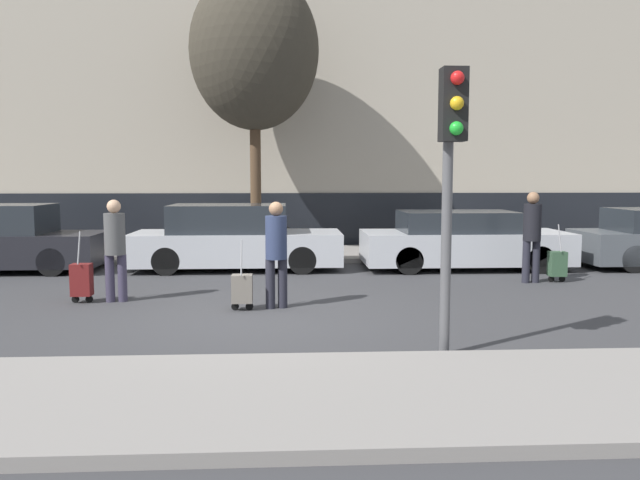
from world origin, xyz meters
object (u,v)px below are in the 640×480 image
(pedestrian_left, at_px, (115,244))
(traffic_light, at_px, (451,153))
(pedestrian_center, at_px, (276,248))
(parked_bicycle, at_px, (261,238))
(pedestrian_right, at_px, (532,231))
(parked_car_2, at_px, (462,241))
(trolley_center, at_px, (242,289))
(parked_car_1, at_px, (235,239))
(bare_tree_near_crossing, at_px, (254,51))
(trolley_right, at_px, (557,264))
(trolley_left, at_px, (82,280))

(pedestrian_left, bearing_deg, traffic_light, -43.22)
(pedestrian_center, xyz_separation_m, parked_bicycle, (-0.50, 6.31, -0.47))
(pedestrian_right, distance_m, traffic_light, 5.94)
(parked_car_2, bearing_deg, parked_bicycle, 154.40)
(pedestrian_left, bearing_deg, parked_car_2, 20.26)
(trolley_center, distance_m, parked_bicycle, 6.45)
(parked_car_1, height_order, trolley_center, parked_car_1)
(parked_car_1, xyz_separation_m, bare_tree_near_crossing, (0.37, 2.29, 4.59))
(parked_car_1, relative_size, pedestrian_center, 2.75)
(bare_tree_near_crossing, bearing_deg, traffic_light, -74.31)
(parked_car_2, bearing_deg, trolley_right, -54.55)
(trolley_right, bearing_deg, parked_bicycle, 145.43)
(trolley_left, bearing_deg, pedestrian_left, 6.50)
(parked_car_1, relative_size, traffic_light, 1.42)
(trolley_left, xyz_separation_m, traffic_light, (5.23, -3.44, 1.96))
(pedestrian_right, bearing_deg, traffic_light, 54.87)
(trolley_right, relative_size, traffic_light, 0.35)
(parked_car_1, distance_m, trolley_center, 4.42)
(bare_tree_near_crossing, bearing_deg, parked_bicycle, -59.13)
(parked_car_1, xyz_separation_m, pedestrian_right, (5.97, -2.12, 0.34))
(pedestrian_right, relative_size, trolley_right, 1.56)
(pedestrian_left, xyz_separation_m, traffic_light, (4.68, -3.50, 1.38))
(traffic_light, bearing_deg, trolley_left, 146.68)
(parked_car_1, relative_size, parked_bicycle, 2.63)
(trolley_right, xyz_separation_m, parked_bicycle, (-6.01, 4.14, 0.13))
(parked_car_2, relative_size, traffic_light, 1.40)
(pedestrian_right, relative_size, parked_bicycle, 1.01)
(trolley_right, bearing_deg, trolley_left, -169.75)
(trolley_right, height_order, traffic_light, traffic_light)
(traffic_light, height_order, parked_bicycle, traffic_light)
(parked_car_2, xyz_separation_m, trolley_center, (-4.68, -4.22, -0.29))
(pedestrian_left, bearing_deg, trolley_left, -179.94)
(parked_car_1, distance_m, parked_car_2, 5.15)
(parked_car_1, distance_m, pedestrian_center, 4.38)
(trolley_right, bearing_deg, parked_car_2, 125.45)
(parked_car_1, bearing_deg, pedestrian_left, -114.97)
(trolley_left, xyz_separation_m, bare_tree_near_crossing, (2.59, 5.95, 4.88))
(parked_car_1, distance_m, trolley_right, 6.85)
(parked_car_1, bearing_deg, trolley_center, -83.91)
(pedestrian_center, distance_m, trolley_right, 5.96)
(parked_car_1, relative_size, trolley_right, 4.05)
(pedestrian_center, distance_m, traffic_light, 3.75)
(traffic_light, bearing_deg, bare_tree_near_crossing, 105.69)
(parked_car_2, height_order, trolley_center, parked_car_2)
(pedestrian_left, bearing_deg, trolley_right, 4.06)
(parked_car_2, distance_m, trolley_right, 2.37)
(pedestrian_center, bearing_deg, parked_car_1, 89.40)
(parked_car_1, height_order, pedestrian_right, pedestrian_right)
(trolley_left, distance_m, bare_tree_near_crossing, 8.12)
(pedestrian_center, bearing_deg, trolley_left, 155.77)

